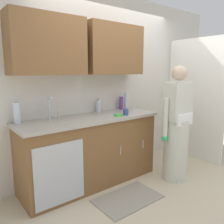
{
  "coord_description": "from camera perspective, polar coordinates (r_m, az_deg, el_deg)",
  "views": [
    {
      "loc": [
        -2.16,
        -1.85,
        1.55
      ],
      "look_at": [
        -0.29,
        0.55,
        1.0
      ],
      "focal_mm": 36.62,
      "sensor_mm": 36.0,
      "label": 1
    }
  ],
  "objects": [
    {
      "name": "counter_cabinet",
      "position": [
        3.21,
        -5.44,
        -9.85
      ],
      "size": [
        1.9,
        0.62,
        0.9
      ],
      "color": "brown",
      "rests_on": "ground"
    },
    {
      "name": "bottle_dish_liquid",
      "position": [
        2.88,
        -22.62,
        -0.22
      ],
      "size": [
        0.08,
        0.08,
        0.25
      ],
      "primitive_type": "cylinder",
      "color": "silver",
      "rests_on": "countertop"
    },
    {
      "name": "closet_door_panel",
      "position": [
        4.29,
        20.0,
        2.92
      ],
      "size": [
        0.04,
        1.1,
        2.1
      ],
      "primitive_type": "cube",
      "rotation": [
        0.0,
        0.0,
        1.57
      ],
      "color": "silver",
      "rests_on": "ground"
    },
    {
      "name": "knife_on_counter",
      "position": [
        3.58,
        5.85,
        0.42
      ],
      "size": [
        0.18,
        0.2,
        0.01
      ],
      "primitive_type": "cube",
      "rotation": [
        0.0,
        0.0,
        5.43
      ],
      "color": "silver",
      "rests_on": "countertop"
    },
    {
      "name": "bottle_water_short",
      "position": [
        3.66,
        2.3,
        2.25
      ],
      "size": [
        0.06,
        0.06,
        0.2
      ],
      "primitive_type": "cylinder",
      "color": "#66388C",
      "rests_on": "countertop"
    },
    {
      "name": "cup_by_sink",
      "position": [
        3.2,
        3.47,
        0.01
      ],
      "size": [
        0.08,
        0.08,
        0.09
      ],
      "primitive_type": "cylinder",
      "color": "#33478C",
      "rests_on": "countertop"
    },
    {
      "name": "sink",
      "position": [
        2.87,
        -13.47,
        -2.6
      ],
      "size": [
        0.5,
        0.36,
        0.35
      ],
      "color": "#B7BABF",
      "rests_on": "counter_cabinet"
    },
    {
      "name": "bottle_water_tall",
      "position": [
        3.4,
        -3.39,
        1.52
      ],
      "size": [
        0.07,
        0.07,
        0.19
      ],
      "primitive_type": "cylinder",
      "color": "silver",
      "rests_on": "countertop"
    },
    {
      "name": "countertop",
      "position": [
        3.08,
        -5.55,
        -1.6
      ],
      "size": [
        1.96,
        0.66,
        0.04
      ],
      "primitive_type": "cube",
      "color": "#A8A093",
      "rests_on": "counter_cabinet"
    },
    {
      "name": "sponge",
      "position": [
        3.12,
        1.57,
        -0.76
      ],
      "size": [
        0.11,
        0.07,
        0.03
      ],
      "primitive_type": "cube",
      "color": "#4CBF4C",
      "rests_on": "countertop"
    },
    {
      "name": "person_at_sink",
      "position": [
        3.36,
        15.78,
        -4.95
      ],
      "size": [
        0.55,
        0.34,
        1.62
      ],
      "color": "white",
      "rests_on": "ground"
    },
    {
      "name": "ground_plane",
      "position": [
        3.24,
        10.61,
        -18.52
      ],
      "size": [
        9.0,
        9.0,
        0.0
      ],
      "primitive_type": "plane",
      "color": "beige"
    },
    {
      "name": "floor_mat",
      "position": [
        3.0,
        3.99,
        -20.77
      ],
      "size": [
        0.8,
        0.5,
        0.01
      ],
      "primitive_type": "cube",
      "color": "gray",
      "rests_on": "ground"
    },
    {
      "name": "kitchen_wall_with_uppers",
      "position": [
        3.49,
        -2.56,
        9.0
      ],
      "size": [
        4.8,
        0.44,
        2.7
      ],
      "color": "beige",
      "rests_on": "ground"
    },
    {
      "name": "bottle_cleaner_spray",
      "position": [
        3.69,
        3.57,
        2.76
      ],
      "size": [
        0.06,
        0.06,
        0.26
      ],
      "primitive_type": "cylinder",
      "color": "silver",
      "rests_on": "countertop"
    }
  ]
}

